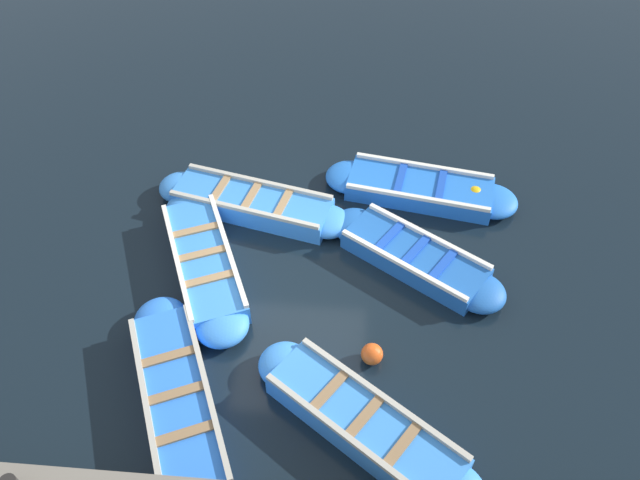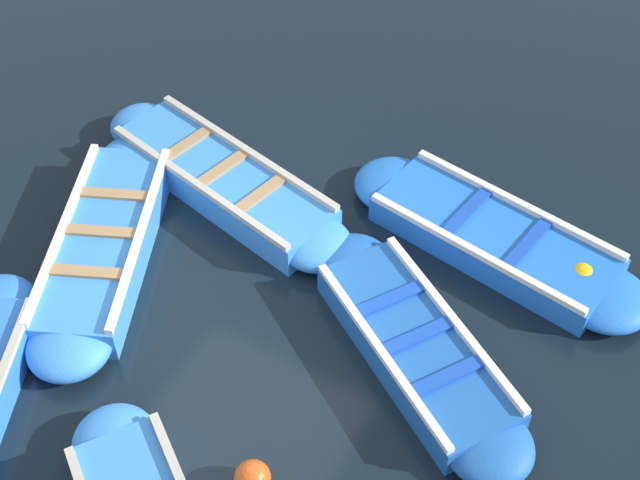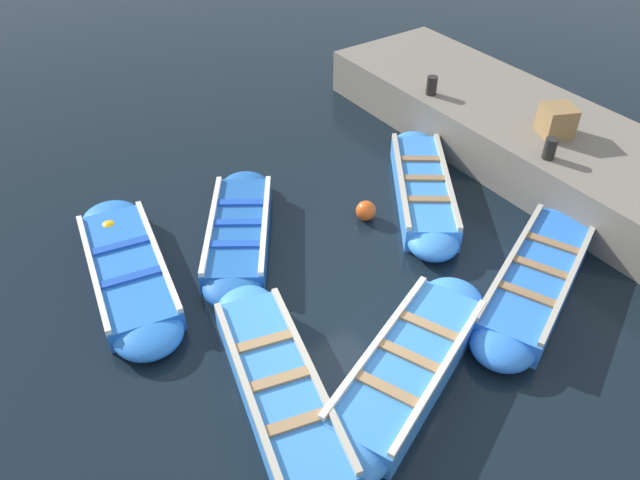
% 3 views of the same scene
% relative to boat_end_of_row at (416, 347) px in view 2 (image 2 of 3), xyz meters
% --- Properties ---
extents(ground_plane, '(120.00, 120.00, 0.00)m').
position_rel_boat_end_of_row_xyz_m(ground_plane, '(0.43, -1.96, -0.17)').
color(ground_plane, black).
extents(boat_end_of_row, '(2.53, 3.24, 0.41)m').
position_rel_boat_end_of_row_xyz_m(boat_end_of_row, '(0.00, 0.00, 0.00)').
color(boat_end_of_row, '#1E59AD').
rests_on(boat_end_of_row, ground).
extents(boat_near_quay, '(1.65, 3.82, 0.45)m').
position_rel_boat_end_of_row_xyz_m(boat_near_quay, '(-1.06, -2.95, 0.02)').
color(boat_near_quay, '#3884E0').
rests_on(boat_near_quay, ground).
extents(boat_outer_right, '(1.54, 3.75, 0.39)m').
position_rel_boat_end_of_row_xyz_m(boat_outer_right, '(-1.76, 0.14, -0.01)').
color(boat_outer_right, blue).
rests_on(boat_outer_right, ground).
extents(boat_mid_row, '(3.63, 2.20, 0.45)m').
position_rel_boat_end_of_row_xyz_m(boat_mid_row, '(0.40, -3.54, 0.02)').
color(boat_mid_row, '#3884E0').
rests_on(boat_mid_row, ground).
extents(buoy_orange_near, '(0.35, 0.35, 0.35)m').
position_rel_boat_end_of_row_xyz_m(buoy_orange_near, '(-1.65, 1.15, -0.00)').
color(buoy_orange_near, '#EAB214').
rests_on(buoy_orange_near, ground).
extents(buoy_yellow_far, '(0.33, 0.33, 0.33)m').
position_rel_boat_end_of_row_xyz_m(buoy_yellow_far, '(1.98, -0.68, -0.01)').
color(buoy_yellow_far, '#E05119').
rests_on(buoy_yellow_far, ground).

